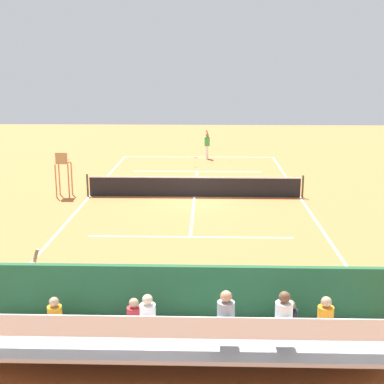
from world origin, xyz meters
TOP-DOWN VIEW (x-y plane):
  - ground_plane at (0.00, 0.00)m, footprint 60.00×60.00m
  - court_line_markings at (0.00, -0.04)m, footprint 10.10×22.20m
  - tennis_net at (0.00, 0.00)m, footprint 10.30×0.10m
  - backdrop_wall at (0.00, 14.00)m, footprint 18.00×0.16m
  - bleacher_stand at (-0.07, 15.35)m, footprint 9.06×2.40m
  - umpire_chair at (6.20, 0.12)m, footprint 0.67×0.67m
  - courtside_bench at (-2.89, 13.27)m, footprint 1.80×0.40m
  - equipment_bag at (-1.23, 13.40)m, footprint 0.90×0.36m
  - tennis_player at (-0.57, -10.38)m, footprint 0.41×0.55m
  - tennis_racket at (0.40, -10.84)m, footprint 0.59×0.39m
  - tennis_ball_near at (-2.09, -9.16)m, footprint 0.07×0.07m
  - tennis_ball_far at (0.12, -7.20)m, footprint 0.07×0.07m
  - line_judge at (3.49, 13.04)m, footprint 0.36×0.53m

SIDE VIEW (x-z plane):
  - ground_plane at x=0.00m, z-range 0.00..0.00m
  - court_line_markings at x=0.00m, z-range 0.00..0.01m
  - tennis_racket at x=0.40m, z-range 0.00..0.03m
  - tennis_ball_near at x=-2.09m, z-range 0.00..0.07m
  - tennis_ball_far at x=0.12m, z-range 0.00..0.07m
  - equipment_bag at x=-1.23m, z-range 0.00..0.36m
  - tennis_net at x=0.00m, z-range -0.03..1.04m
  - courtside_bench at x=-2.89m, z-range 0.09..1.02m
  - bleacher_stand at x=-0.07m, z-range -0.31..2.17m
  - backdrop_wall at x=0.00m, z-range 0.00..2.00m
  - tennis_player at x=-0.57m, z-range 0.05..1.98m
  - line_judge at x=3.49m, z-range 0.05..1.98m
  - umpire_chair at x=6.20m, z-range 0.24..2.38m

